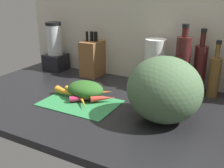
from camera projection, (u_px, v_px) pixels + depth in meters
ground_plane at (131, 111)px, 113.10cm from camera, size 170.00×80.00×3.00cm
wall_back at (164, 26)px, 134.24cm from camera, size 170.00×3.00×60.00cm
cutting_board at (80, 102)px, 116.47cm from camera, size 33.24×22.83×0.80cm
carrot_0 at (97, 93)px, 122.37cm from camera, size 13.28×11.80×2.99cm
carrot_1 at (88, 98)px, 116.72cm from camera, size 14.67×11.90×2.63cm
carrot_2 at (75, 91)px, 125.67cm from camera, size 12.43×5.79×2.31cm
carrot_3 at (67, 92)px, 121.99cm from camera, size 14.39×6.47×3.42cm
carrot_4 at (103, 98)px, 115.87cm from camera, size 10.73×9.10×3.18cm
carrot_5 at (91, 93)px, 120.95cm from camera, size 10.12×8.71×3.45cm
carrot_6 at (82, 99)px, 115.76cm from camera, size 14.13×14.10×2.65cm
carrot_greens_pile at (85, 89)px, 120.50cm from camera, size 17.41×13.39×7.37cm
winter_squash at (164, 90)px, 97.47cm from camera, size 28.21×26.31×25.16cm
knife_block at (93, 58)px, 151.62cm from camera, size 9.87×14.40×25.59cm
blender_appliance at (55, 50)px, 161.06cm from camera, size 12.13×12.13×29.33cm
paper_towel_roll at (155, 63)px, 133.10cm from camera, size 10.58×10.58×24.59cm
bottle_0 at (182, 65)px, 123.75cm from camera, size 7.01×7.01×33.12cm
bottle_1 at (200, 68)px, 125.60cm from camera, size 6.13×6.13×30.85cm
bottle_2 at (214, 76)px, 120.64cm from camera, size 5.11×5.11×26.57cm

